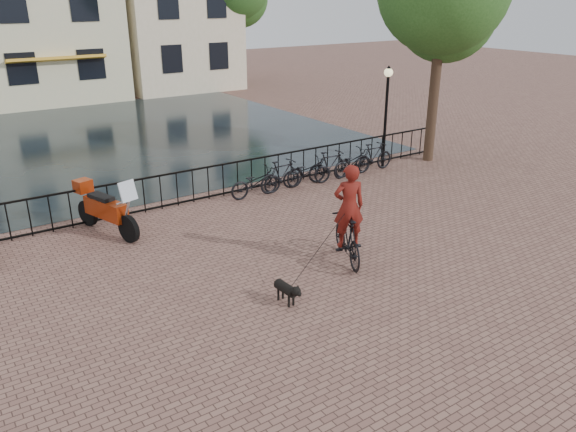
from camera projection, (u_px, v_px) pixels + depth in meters
ground at (377, 324)px, 10.52m from camera, size 100.00×100.00×0.00m
canal_water at (100, 139)px, 23.84m from camera, size 20.00×20.00×0.00m
railing at (193, 186)px, 16.49m from camera, size 20.00×0.05×1.02m
lamp_post at (387, 100)px, 19.24m from camera, size 0.30×0.30×3.45m
cyclist at (348, 219)px, 12.66m from camera, size 1.29×2.04×2.70m
dog at (286, 291)px, 11.16m from camera, size 0.30×0.78×0.52m
motorcycle at (105, 203)px, 14.21m from camera, size 1.22×2.37×1.65m
parked_bike_0 at (256, 182)px, 16.99m from camera, size 1.72×0.62×0.90m
parked_bike_1 at (282, 175)px, 17.46m from camera, size 1.70×0.60×1.00m
parked_bike_2 at (307, 172)px, 17.98m from camera, size 1.78×0.81×0.90m
parked_bike_3 at (330, 166)px, 18.45m from camera, size 1.70×0.62×1.00m
parked_bike_4 at (352, 163)px, 18.96m from camera, size 1.76×0.76×0.90m
parked_bike_5 at (373, 157)px, 19.44m from camera, size 1.67×0.48×1.00m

